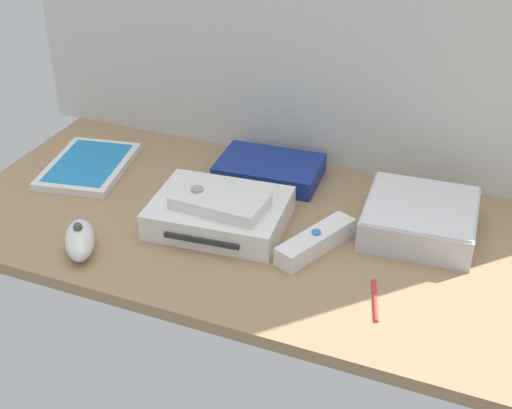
% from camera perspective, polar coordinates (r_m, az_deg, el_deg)
% --- Properties ---
extents(ground_plane, '(1.00, 0.48, 0.02)m').
position_cam_1_polar(ground_plane, '(1.15, 0.00, -2.12)').
color(ground_plane, '#9E7F5B').
rests_on(ground_plane, ground).
extents(game_console, '(0.22, 0.18, 0.04)m').
position_cam_1_polar(game_console, '(1.14, -2.94, -0.67)').
color(game_console, white).
rests_on(game_console, ground_plane).
extents(mini_computer, '(0.18, 0.18, 0.05)m').
position_cam_1_polar(mini_computer, '(1.14, 12.99, -1.09)').
color(mini_computer, silver).
rests_on(mini_computer, ground_plane).
extents(game_case, '(0.17, 0.21, 0.02)m').
position_cam_1_polar(game_case, '(1.34, -13.25, 3.03)').
color(game_case, white).
rests_on(game_case, ground_plane).
extents(network_router, '(0.19, 0.13, 0.03)m').
position_cam_1_polar(network_router, '(1.27, 1.08, 2.81)').
color(network_router, navy).
rests_on(network_router, ground_plane).
extents(remote_wand, '(0.09, 0.15, 0.03)m').
position_cam_1_polar(remote_wand, '(1.09, 4.81, -2.97)').
color(remote_wand, white).
rests_on(remote_wand, ground_plane).
extents(remote_nunchuk, '(0.09, 0.11, 0.05)m').
position_cam_1_polar(remote_nunchuk, '(1.11, -13.93, -2.76)').
color(remote_nunchuk, white).
rests_on(remote_nunchuk, ground_plane).
extents(remote_classic_pad, '(0.15, 0.09, 0.02)m').
position_cam_1_polar(remote_classic_pad, '(1.11, -2.92, 0.27)').
color(remote_classic_pad, white).
rests_on(remote_classic_pad, game_console).
extents(stylus_pen, '(0.03, 0.09, 0.01)m').
position_cam_1_polar(stylus_pen, '(1.00, 9.51, -7.46)').
color(stylus_pen, red).
rests_on(stylus_pen, ground_plane).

